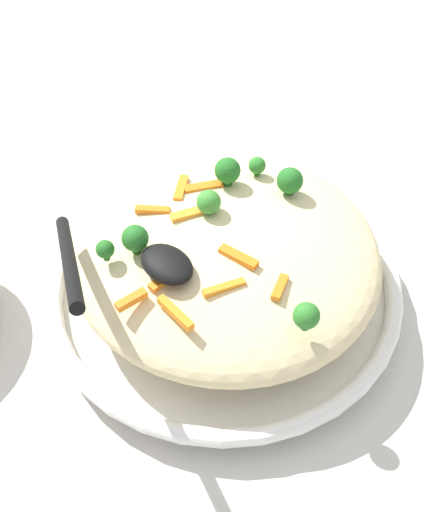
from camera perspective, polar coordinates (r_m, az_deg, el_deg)
name	(u,v)px	position (r m, az deg, el deg)	size (l,w,h in m)	color
ground_plane	(224,300)	(0.72, 0.00, -3.87)	(2.40, 2.40, 0.00)	beige
serving_bowl	(224,287)	(0.70, 0.00, -2.76)	(0.38, 0.38, 0.04)	white
pasta_mound	(224,252)	(0.66, 0.00, 0.39)	(0.32, 0.31, 0.08)	beige
carrot_piece_0	(175,313)	(0.56, -4.28, -5.00)	(0.04, 0.01, 0.01)	orange
carrot_piece_1	(238,257)	(0.60, 1.28, -0.09)	(0.04, 0.01, 0.01)	orange
carrot_piece_2	(280,287)	(0.58, 4.92, -2.76)	(0.03, 0.01, 0.01)	orange
carrot_piece_3	(131,300)	(0.58, -8.13, -3.82)	(0.03, 0.01, 0.01)	orange
carrot_piece_4	(181,188)	(0.67, -3.78, 5.94)	(0.04, 0.01, 0.01)	orange
carrot_piece_5	(153,210)	(0.65, -6.26, 4.01)	(0.03, 0.01, 0.01)	orange
carrot_piece_6	(224,288)	(0.58, 0.00, -2.80)	(0.04, 0.01, 0.01)	orange
carrot_piece_7	(187,215)	(0.64, -3.26, 3.63)	(0.03, 0.01, 0.01)	orange
carrot_piece_8	(161,281)	(0.59, -5.55, -2.23)	(0.02, 0.01, 0.01)	orange
carrot_piece_9	(203,187)	(0.67, -1.82, 6.08)	(0.04, 0.01, 0.01)	orange
broccoli_floret_0	(228,171)	(0.66, 0.31, 7.47)	(0.03, 0.03, 0.03)	#205B1C
broccoli_floret_1	(105,250)	(0.61, -10.37, 0.56)	(0.02, 0.02, 0.02)	#205B1C
broccoli_floret_2	(290,181)	(0.66, 5.79, 6.56)	(0.03, 0.03, 0.03)	#205B1C
broccoli_floret_3	(257,166)	(0.69, 2.92, 7.92)	(0.02, 0.02, 0.02)	#296820
broccoli_floret_4	(135,239)	(0.61, -7.79, 1.52)	(0.03, 0.03, 0.03)	#205B1C
broccoli_floret_5	(306,316)	(0.55, 7.23, -5.24)	(0.02, 0.02, 0.03)	#296820
broccoli_floret_6	(211,201)	(0.63, -1.17, 4.84)	(0.02, 0.02, 0.03)	#377928
serving_spoon	(130,262)	(0.58, -8.21, -0.56)	(0.16, 0.14, 0.08)	black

